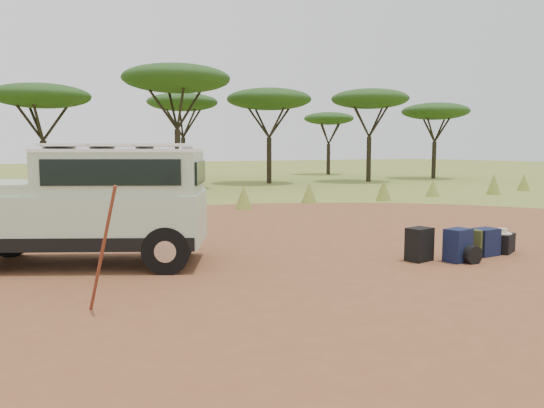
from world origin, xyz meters
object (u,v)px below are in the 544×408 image
walking_staff (103,250)px  backpack_black (419,245)px  backpack_navy (458,245)px  backpack_olive (476,243)px  safari_vehicle (90,207)px  hard_case (502,243)px  duffel_navy (485,242)px

walking_staff → backpack_black: size_ratio=2.77×
backpack_navy → backpack_olive: backpack_navy is taller
safari_vehicle → backpack_navy: bearing=0.1°
safari_vehicle → backpack_olive: 6.95m
safari_vehicle → backpack_black: size_ratio=7.56×
backpack_black → backpack_olive: bearing=-20.9°
backpack_olive → safari_vehicle: bearing=134.6°
walking_staff → hard_case: 7.49m
backpack_black → backpack_olive: backpack_black is taller
backpack_navy → walking_staff: bearing=170.8°
walking_staff → backpack_navy: walking_staff is taller
walking_staff → hard_case: bearing=-24.6°
safari_vehicle → backpack_olive: safari_vehicle is taller
backpack_navy → backpack_olive: (0.65, 0.15, -0.04)m
backpack_black → walking_staff: bearing=174.1°
walking_staff → backpack_black: 5.56m
backpack_black → hard_case: (1.95, -0.20, -0.11)m
safari_vehicle → backpack_olive: (6.34, -2.75, -0.74)m
safari_vehicle → hard_case: 7.64m
hard_case → backpack_black: bearing=151.0°
duffel_navy → backpack_olive: bearing=174.8°
safari_vehicle → backpack_olive: size_ratio=8.77×
safari_vehicle → backpack_black: 5.77m
backpack_navy → hard_case: (1.40, 0.18, -0.11)m
safari_vehicle → backpack_navy: 6.42m
backpack_black → hard_case: 1.96m
backpack_black → duffel_navy: 1.44m
walking_staff → backpack_black: (5.52, 0.40, -0.49)m
backpack_black → hard_case: size_ratio=1.14×
safari_vehicle → backpack_navy: safari_vehicle is taller
walking_staff → hard_case: (7.47, 0.20, -0.60)m
walking_staff → duffel_navy: (6.94, 0.15, -0.53)m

